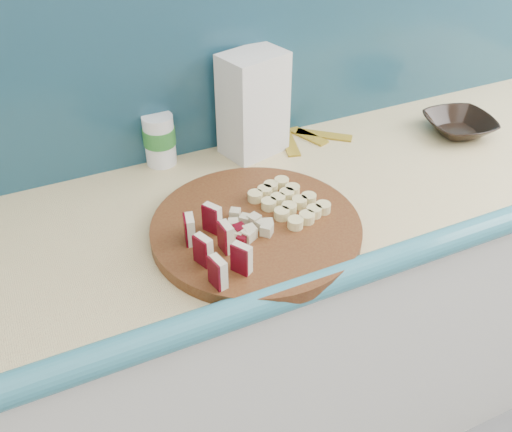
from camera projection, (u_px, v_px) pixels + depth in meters
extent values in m
cube|color=white|center=(301.00, 322.00, 1.65)|extent=(2.20, 0.60, 0.88)
cube|color=#E4C485|center=(309.00, 193.00, 1.37)|extent=(2.20, 0.60, 0.03)
cube|color=teal|center=(382.00, 269.00, 1.16)|extent=(2.20, 0.06, 0.03)
cube|color=teal|center=(259.00, 46.00, 1.42)|extent=(2.20, 0.02, 0.50)
cylinder|color=#49200F|center=(256.00, 229.00, 1.22)|extent=(0.56, 0.56, 0.03)
cube|color=beige|center=(219.00, 272.00, 1.04)|extent=(0.03, 0.04, 0.06)
cube|color=#49050F|center=(214.00, 274.00, 1.04)|extent=(0.02, 0.04, 0.06)
cube|color=beige|center=(204.00, 250.00, 1.09)|extent=(0.03, 0.04, 0.06)
cube|color=#49050F|center=(200.00, 252.00, 1.09)|extent=(0.02, 0.04, 0.06)
cube|color=beige|center=(191.00, 230.00, 1.14)|extent=(0.03, 0.04, 0.06)
cube|color=#49050F|center=(187.00, 232.00, 1.14)|extent=(0.02, 0.04, 0.06)
cube|color=beige|center=(242.00, 258.00, 1.07)|extent=(0.03, 0.04, 0.06)
cube|color=#49050F|center=(238.00, 260.00, 1.07)|extent=(0.02, 0.04, 0.06)
cube|color=beige|center=(227.00, 237.00, 1.12)|extent=(0.03, 0.04, 0.06)
cube|color=#49050F|center=(223.00, 239.00, 1.12)|extent=(0.02, 0.04, 0.06)
cube|color=beige|center=(213.00, 218.00, 1.17)|extent=(0.03, 0.04, 0.06)
cube|color=#49050F|center=(209.00, 220.00, 1.17)|extent=(0.02, 0.04, 0.06)
cube|color=beige|center=(250.00, 223.00, 1.19)|extent=(0.02, 0.02, 0.02)
cube|color=beige|center=(250.00, 220.00, 1.20)|extent=(0.02, 0.02, 0.02)
cube|color=#49050F|center=(246.00, 217.00, 1.21)|extent=(0.02, 0.02, 0.02)
cube|color=beige|center=(244.00, 222.00, 1.19)|extent=(0.02, 0.02, 0.02)
cube|color=beige|center=(239.00, 221.00, 1.19)|extent=(0.02, 0.02, 0.02)
cube|color=beige|center=(233.00, 223.00, 1.19)|extent=(0.02, 0.02, 0.02)
cube|color=beige|center=(240.00, 226.00, 1.18)|extent=(0.02, 0.02, 0.02)
cube|color=beige|center=(238.00, 229.00, 1.17)|extent=(0.02, 0.02, 0.02)
cube|color=#49050F|center=(241.00, 233.00, 1.16)|extent=(0.02, 0.02, 0.02)
cube|color=beige|center=(247.00, 229.00, 1.17)|extent=(0.02, 0.02, 0.02)
cube|color=beige|center=(252.00, 231.00, 1.17)|extent=(0.02, 0.02, 0.02)
cube|color=beige|center=(250.00, 226.00, 1.18)|extent=(0.02, 0.02, 0.02)
cube|color=beige|center=(255.00, 225.00, 1.18)|extent=(0.02, 0.02, 0.02)
cube|color=beige|center=(259.00, 222.00, 1.19)|extent=(0.02, 0.02, 0.02)
cylinder|color=#E1D089|center=(297.00, 223.00, 1.19)|extent=(0.03, 0.03, 0.02)
cylinder|color=#E1D089|center=(306.00, 218.00, 1.21)|extent=(0.03, 0.03, 0.02)
cylinder|color=#E1D089|center=(315.00, 213.00, 1.22)|extent=(0.03, 0.03, 0.02)
cylinder|color=#E1D089|center=(323.00, 208.00, 1.24)|extent=(0.03, 0.03, 0.02)
cylinder|color=#E1D089|center=(282.00, 214.00, 1.22)|extent=(0.03, 0.03, 0.02)
cylinder|color=#E1D089|center=(291.00, 209.00, 1.23)|extent=(0.03, 0.03, 0.02)
cylinder|color=#E1D089|center=(300.00, 204.00, 1.25)|extent=(0.03, 0.03, 0.02)
cylinder|color=#E1D089|center=(308.00, 199.00, 1.26)|extent=(0.03, 0.03, 0.02)
cylinder|color=#E1D089|center=(268.00, 205.00, 1.24)|extent=(0.03, 0.03, 0.02)
cylinder|color=#E1D089|center=(277.00, 200.00, 1.26)|extent=(0.03, 0.03, 0.02)
cylinder|color=#E1D089|center=(285.00, 195.00, 1.27)|extent=(0.03, 0.03, 0.02)
cylinder|color=#E1D089|center=(294.00, 191.00, 1.29)|extent=(0.03, 0.03, 0.02)
cylinder|color=#E1D089|center=(254.00, 196.00, 1.27)|extent=(0.03, 0.03, 0.02)
cylinder|color=#E1D089|center=(263.00, 191.00, 1.29)|extent=(0.03, 0.03, 0.02)
cylinder|color=#E1D089|center=(272.00, 187.00, 1.30)|extent=(0.03, 0.03, 0.02)
cylinder|color=#E1D089|center=(280.00, 182.00, 1.31)|extent=(0.03, 0.03, 0.02)
imported|color=black|center=(459.00, 125.00, 1.57)|extent=(0.21, 0.21, 0.04)
cube|color=silver|center=(253.00, 104.00, 1.43)|extent=(0.18, 0.15, 0.26)
cylinder|color=white|center=(160.00, 140.00, 1.42)|extent=(0.08, 0.08, 0.13)
cylinder|color=#318835|center=(159.00, 136.00, 1.41)|extent=(0.08, 0.08, 0.04)
cube|color=#B39B22|center=(289.00, 142.00, 1.54)|extent=(0.07, 0.16, 0.01)
cube|color=#B39B22|center=(304.00, 134.00, 1.57)|extent=(0.08, 0.16, 0.01)
cube|color=#B39B22|center=(324.00, 135.00, 1.57)|extent=(0.14, 0.12, 0.01)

